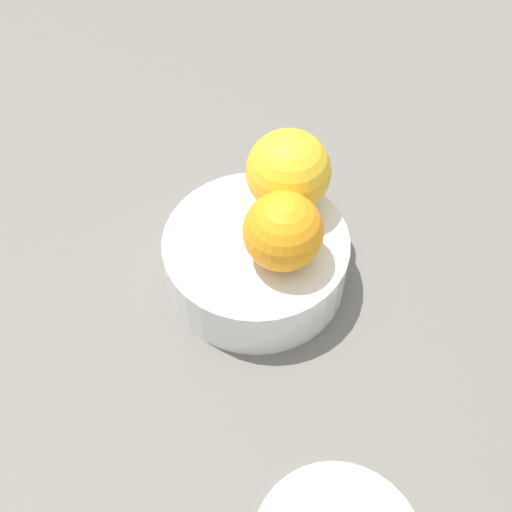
{
  "coord_description": "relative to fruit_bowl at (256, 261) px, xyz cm",
  "views": [
    {
      "loc": [
        -35.92,
        7.28,
        51.92
      ],
      "look_at": [
        0.0,
        0.0,
        3.28
      ],
      "focal_mm": 48.27,
      "sensor_mm": 36.0,
      "label": 1
    }
  ],
  "objects": [
    {
      "name": "ground_plane",
      "position": [
        0.0,
        0.0,
        -3.61
      ],
      "size": [
        110.0,
        110.0,
        2.0
      ],
      "primitive_type": "cube",
      "color": "#66605B"
    },
    {
      "name": "orange_in_bowl_0",
      "position": [
        -2.08,
        -1.81,
        6.18
      ],
      "size": [
        6.65,
        6.65,
        6.65
      ],
      "primitive_type": "sphere",
      "color": "orange",
      "rests_on": "fruit_bowl"
    },
    {
      "name": "orange_in_bowl_1",
      "position": [
        3.98,
        -3.64,
        6.57
      ],
      "size": [
        7.43,
        7.43,
        7.43
      ],
      "primitive_type": "sphere",
      "color": "yellow",
      "rests_on": "fruit_bowl"
    },
    {
      "name": "fruit_bowl",
      "position": [
        0.0,
        0.0,
        0.0
      ],
      "size": [
        16.28,
        16.28,
        5.47
      ],
      "color": "white",
      "rests_on": "ground_plane"
    }
  ]
}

